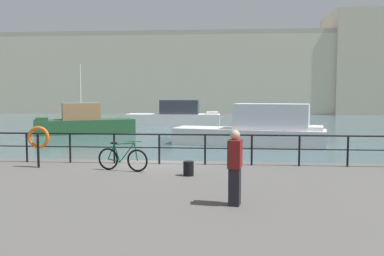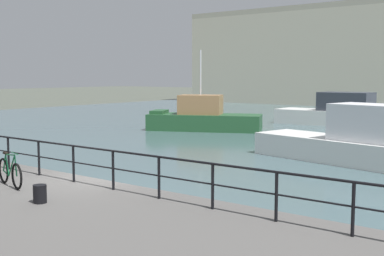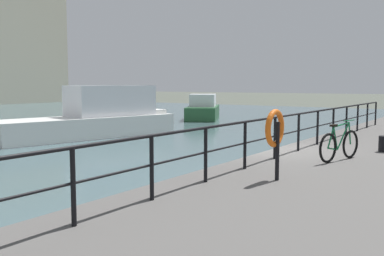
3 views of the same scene
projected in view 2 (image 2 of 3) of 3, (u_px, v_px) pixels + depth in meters
The scene contains 7 objects.
ground_plane at pixel (93, 205), 15.09m from camera, with size 240.00×240.00×0.00m, color #4C5147.
moored_green_narrowboat at pixel (340, 113), 38.80m from camera, with size 9.52×2.90×2.60m.
moored_small_launch at pixel (366, 142), 21.74m from camera, with size 9.85×4.44×2.65m.
moored_cabin_cruiser at pixel (203, 118), 35.49m from camera, with size 8.29×5.65×5.65m.
quay_railing at pixel (55, 154), 14.78m from camera, with size 21.09×0.07×1.08m.
parked_bicycle at pixel (10, 172), 13.79m from camera, with size 1.73×0.48×0.98m.
mooring_bollard at pixel (40, 194), 12.00m from camera, with size 0.32×0.32×0.44m, color black.
Camera 2 is at (11.30, -9.95, 3.90)m, focal length 46.91 mm.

